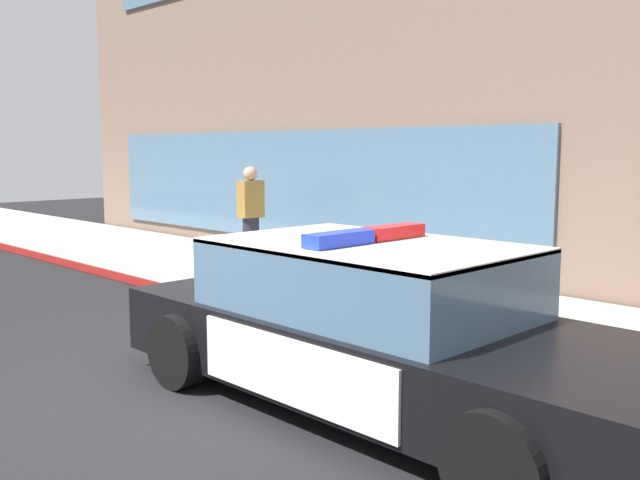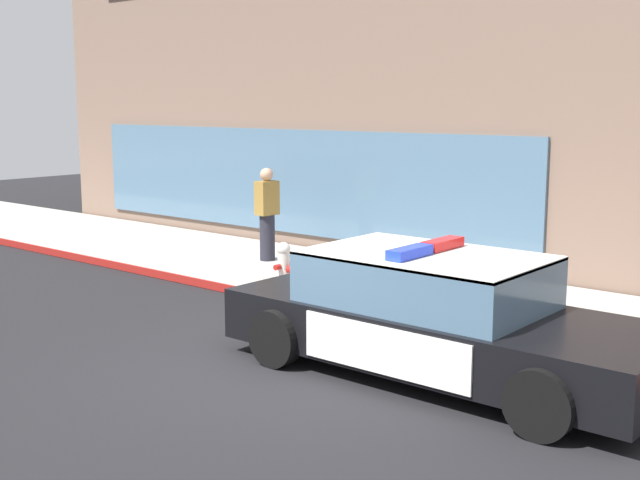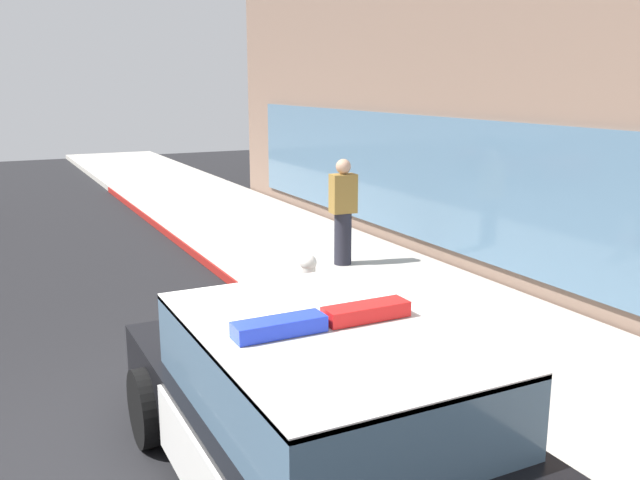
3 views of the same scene
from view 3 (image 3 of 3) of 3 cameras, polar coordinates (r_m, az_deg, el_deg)
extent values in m
plane|color=black|center=(6.25, -15.20, -16.67)|extent=(48.00, 48.00, 0.00)
cube|color=#B2ADA3|center=(7.93, 15.26, -9.47)|extent=(48.00, 3.40, 0.15)
cube|color=maroon|center=(6.97, 4.45, -12.26)|extent=(28.80, 0.04, 0.14)
cube|color=slate|center=(12.54, 5.98, 5.66)|extent=(11.42, 0.08, 2.10)
cube|color=black|center=(5.04, 1.41, -17.39)|extent=(4.97, 1.91, 0.60)
cube|color=silver|center=(6.39, -6.12, -8.95)|extent=(1.40, 1.86, 0.05)
cube|color=silver|center=(5.57, 9.87, -14.41)|extent=(2.09, 0.04, 0.51)
cube|color=yellow|center=(5.58, 10.01, -14.37)|extent=(0.22, 0.01, 0.26)
cube|color=slate|center=(4.93, 0.33, -10.63)|extent=(2.59, 1.71, 0.60)
cube|color=silver|center=(4.82, 0.34, -7.47)|extent=(2.59, 1.71, 0.04)
cube|color=red|center=(4.95, 3.85, -5.96)|extent=(0.20, 0.64, 0.11)
cube|color=blue|center=(4.66, -3.41, -7.21)|extent=(0.20, 0.64, 0.11)
cylinder|color=black|center=(6.80, 1.83, -10.46)|extent=(0.68, 0.22, 0.68)
cylinder|color=black|center=(6.19, -14.11, -13.34)|extent=(0.68, 0.22, 0.68)
cylinder|color=silver|center=(9.02, -0.98, -5.36)|extent=(0.28, 0.28, 0.10)
cylinder|color=silver|center=(8.94, -0.98, -3.69)|extent=(0.19, 0.19, 0.45)
sphere|color=silver|center=(8.86, -0.99, -1.89)|extent=(0.22, 0.22, 0.22)
cylinder|color=#B21E19|center=(8.84, -0.99, -1.41)|extent=(0.06, 0.06, 0.05)
cylinder|color=#B21E19|center=(8.87, -1.83, -3.67)|extent=(0.09, 0.10, 0.09)
cylinder|color=#B21E19|center=(8.99, -0.15, -3.43)|extent=(0.09, 0.10, 0.09)
cylinder|color=#B21E19|center=(8.81, -0.56, -4.05)|extent=(0.10, 0.12, 0.12)
cylinder|color=#23232D|center=(11.06, 1.91, 0.13)|extent=(0.28, 0.28, 0.85)
cube|color=olive|center=(10.92, 1.94, 3.89)|extent=(0.30, 0.42, 0.62)
sphere|color=tan|center=(10.86, 1.96, 6.13)|extent=(0.24, 0.24, 0.24)
camera|label=1|loc=(2.47, -108.14, -26.07)|focal=39.60mm
camera|label=2|loc=(5.63, -124.35, -7.46)|focal=45.79mm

